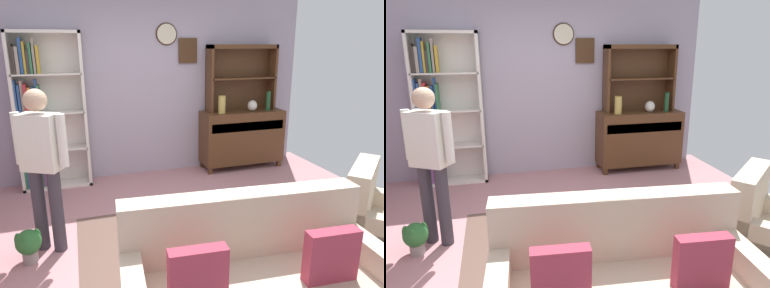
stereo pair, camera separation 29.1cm
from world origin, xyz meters
The scene contains 12 objects.
ground_plane centered at (0.00, 0.00, -0.01)m, with size 5.40×4.60×0.02m, color #B27A7F.
wall_back centered at (0.00, 2.13, 1.41)m, with size 5.00×0.09×2.80m.
area_rug centered at (0.20, -0.30, 0.00)m, with size 2.58×2.19×0.01m, color brown.
bookshelf centered at (-1.39, 1.94, 1.05)m, with size 0.90×0.30×2.10m.
sideboard centered at (1.49, 1.86, 0.51)m, with size 1.30×0.45×0.92m.
sideboard_hutch centered at (1.49, 1.97, 1.56)m, with size 1.10×0.26×1.00m.
vase_tall centered at (1.10, 1.78, 1.05)m, with size 0.11×0.11×0.26m, color tan.
vase_round centered at (1.62, 1.79, 1.01)m, with size 0.15×0.15×0.17m, color beige.
bottle_wine centered at (1.88, 1.77, 1.07)m, with size 0.07×0.07×0.30m, color #194223.
couch_floral centered at (0.08, -1.24, 0.31)m, with size 1.87×1.00×0.90m.
potted_plant_small centered at (-1.50, 0.08, 0.19)m, with size 0.23×0.23×0.31m.
person_reading centered at (-1.32, 0.25, 0.91)m, with size 0.49×0.34×1.56m.
Camera 1 is at (-0.99, -3.09, 1.93)m, focal length 33.23 mm.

